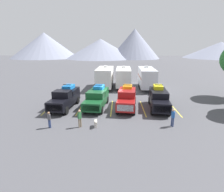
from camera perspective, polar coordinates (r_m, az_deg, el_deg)
name	(u,v)px	position (r m, az deg, el deg)	size (l,w,h in m)	color
ground_plane	(112,105)	(22.19, -0.01, -3.02)	(240.00, 240.00, 0.00)	#47474C
pickup_truck_a	(65,98)	(21.82, -14.83, -0.51)	(2.57, 5.84, 2.66)	black
pickup_truck_b	(97,98)	(21.38, -4.86, -0.51)	(2.65, 5.94, 2.58)	#144723
pickup_truck_c	(127,98)	(21.01, 4.77, -0.60)	(2.56, 5.69, 2.67)	maroon
pickup_truck_d	(159,98)	(21.48, 14.81, -0.74)	(2.50, 5.86, 2.72)	black
lot_stripe_a	(50,107)	(22.85, -19.21, -3.37)	(0.12, 5.50, 0.01)	gold
lot_stripe_b	(81,107)	(21.77, -10.00, -3.64)	(0.12, 5.50, 0.01)	gold
lot_stripe_c	(112,108)	(21.30, -0.11, -3.83)	(0.12, 5.50, 0.01)	gold
lot_stripe_d	(143,108)	(21.48, 9.92, -3.90)	(0.12, 5.50, 0.01)	gold
lot_stripe_e	(175,109)	(22.29, 19.50, -3.87)	(0.12, 5.50, 0.01)	gold
camper_trailer_a	(105,77)	(30.98, -2.29, 6.21)	(2.75, 8.16, 3.82)	white
camper_trailer_b	(123,76)	(31.79, 3.69, 6.31)	(2.65, 8.58, 3.68)	white
camper_trailer_c	(147,77)	(31.28, 11.08, 5.98)	(2.66, 8.54, 3.78)	silver
person_a	(49,119)	(16.95, -19.59, -6.88)	(0.32, 0.24, 1.54)	navy
person_b	(80,117)	(16.32, -10.37, -6.73)	(0.32, 0.31, 1.69)	#726047
person_c	(173,116)	(17.13, 19.03, -6.22)	(0.30, 0.34, 1.71)	navy
dog	(96,122)	(16.33, -5.29, -8.40)	(0.30, 0.93, 0.70)	beige
mountain_ridge	(116,47)	(112.22, 1.22, 15.51)	(151.00, 48.13, 16.94)	gray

